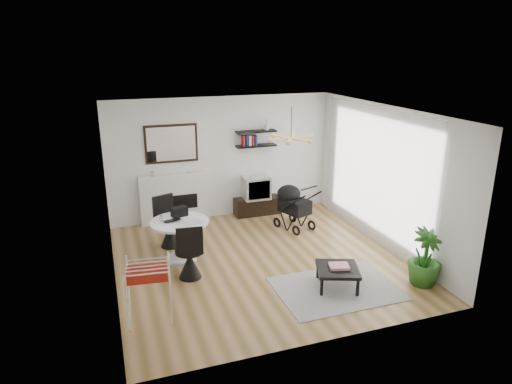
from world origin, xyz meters
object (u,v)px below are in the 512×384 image
object	(u,v)px
fireplace	(175,192)
drying_rack	(149,294)
crt_tv	(256,187)
stroller	(293,208)
coffee_table	(338,270)
potted_plant	(425,257)
dining_table	(180,234)
tv_console	(257,206)

from	to	relation	value
fireplace	drying_rack	distance (m)	3.92
crt_tv	stroller	bearing A→B (deg)	-64.41
stroller	coffee_table	distance (m)	2.61
potted_plant	coffee_table	bearing A→B (deg)	165.50
fireplace	potted_plant	world-z (taller)	fireplace
drying_rack	potted_plant	world-z (taller)	potted_plant
fireplace	dining_table	size ratio (longest dim) A/B	2.08
crt_tv	drying_rack	distance (m)	4.62
potted_plant	drying_rack	bearing A→B (deg)	176.27
dining_table	fireplace	bearing A→B (deg)	83.28
drying_rack	potted_plant	size ratio (longest dim) A/B	0.97
fireplace	dining_table	distance (m)	1.93
drying_rack	coffee_table	world-z (taller)	drying_rack
dining_table	stroller	bearing A→B (deg)	16.95
crt_tv	coffee_table	world-z (taller)	crt_tv
fireplace	tv_console	distance (m)	1.93
drying_rack	coffee_table	size ratio (longest dim) A/B	1.10
dining_table	stroller	xyz separation A→B (m)	(2.53, 0.77, -0.06)
drying_rack	potted_plant	bearing A→B (deg)	3.00
fireplace	stroller	xyz separation A→B (m)	(2.31, -1.13, -0.25)
stroller	potted_plant	xyz separation A→B (m)	(1.04, -2.94, 0.03)
fireplace	tv_console	xyz separation A→B (m)	(1.86, -0.12, -0.49)
crt_tv	coffee_table	bearing A→B (deg)	-87.66
tv_console	coffee_table	size ratio (longest dim) A/B	1.26
crt_tv	dining_table	size ratio (longest dim) A/B	0.57
coffee_table	fireplace	bearing A→B (deg)	117.94
stroller	fireplace	bearing A→B (deg)	133.42
dining_table	potted_plant	distance (m)	4.18
crt_tv	coffee_table	distance (m)	3.61
drying_rack	potted_plant	distance (m)	4.34
dining_table	drying_rack	distance (m)	2.03
coffee_table	potted_plant	world-z (taller)	potted_plant
tv_console	potted_plant	distance (m)	4.23
drying_rack	potted_plant	xyz separation A→B (m)	(4.33, -0.28, -0.01)
drying_rack	dining_table	bearing A→B (deg)	74.77
dining_table	coffee_table	xyz separation A→B (m)	(2.19, -1.81, -0.19)
dining_table	potted_plant	bearing A→B (deg)	-31.21
crt_tv	dining_table	distance (m)	2.72
fireplace	coffee_table	size ratio (longest dim) A/B	2.58
fireplace	drying_rack	bearing A→B (deg)	-104.55
coffee_table	potted_plant	bearing A→B (deg)	-14.50
crt_tv	potted_plant	xyz separation A→B (m)	(1.53, -3.95, -0.18)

